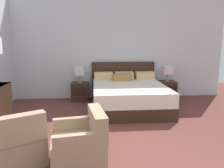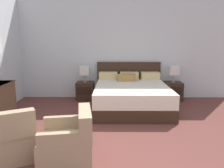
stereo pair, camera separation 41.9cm
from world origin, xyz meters
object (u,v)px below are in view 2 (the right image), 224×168
(nightstand_right, at_px, (173,91))
(table_lamp_right, at_px, (174,71))
(armchair_by_window, at_px, (9,140))
(armchair_companion, at_px, (69,144))
(table_lamp_left, at_px, (85,71))
(bed, at_px, (131,95))
(nightstand_left, at_px, (85,91))

(nightstand_right, xyz_separation_m, table_lamp_right, (-0.00, 0.00, 0.58))
(armchair_by_window, xyz_separation_m, armchair_companion, (0.87, -0.11, 0.00))
(table_lamp_left, distance_m, table_lamp_right, 2.50)
(bed, height_order, table_lamp_left, bed)
(table_lamp_left, bearing_deg, armchair_by_window, -101.66)
(table_lamp_right, bearing_deg, nightstand_right, -90.00)
(table_lamp_left, xyz_separation_m, armchair_by_window, (-0.67, -3.22, -0.56))
(nightstand_left, xyz_separation_m, table_lamp_right, (2.50, 0.00, 0.58))
(armchair_by_window, bearing_deg, nightstand_right, 45.47)
(nightstand_right, bearing_deg, armchair_companion, -124.61)
(bed, relative_size, nightstand_left, 4.14)
(nightstand_left, xyz_separation_m, armchair_companion, (0.20, -3.33, 0.03))
(nightstand_left, distance_m, armchair_by_window, 3.29)
(bed, xyz_separation_m, armchair_companion, (-1.05, -2.56, -0.04))
(nightstand_right, height_order, table_lamp_right, table_lamp_right)
(nightstand_right, distance_m, armchair_by_window, 4.52)
(table_lamp_left, xyz_separation_m, armchair_companion, (0.20, -3.33, -0.56))
(bed, xyz_separation_m, nightstand_left, (-1.25, 0.77, -0.07))
(bed, relative_size, table_lamp_left, 4.68)
(table_lamp_right, bearing_deg, armchair_companion, -124.59)
(nightstand_left, height_order, nightstand_right, same)
(nightstand_right, bearing_deg, table_lamp_left, 179.97)
(table_lamp_left, height_order, armchair_by_window, table_lamp_left)
(table_lamp_right, bearing_deg, bed, -148.46)
(table_lamp_left, height_order, table_lamp_right, same)
(bed, bearing_deg, armchair_by_window, -127.98)
(bed, xyz_separation_m, armchair_by_window, (-1.92, -2.45, -0.04))
(armchair_by_window, height_order, armchair_companion, same)
(nightstand_right, bearing_deg, table_lamp_right, 90.00)
(nightstand_left, xyz_separation_m, table_lamp_left, (-0.00, 0.00, 0.58))
(nightstand_right, distance_m, armchair_companion, 4.05)
(bed, distance_m, table_lamp_left, 1.56)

